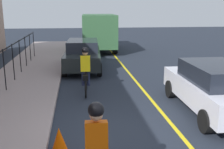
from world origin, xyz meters
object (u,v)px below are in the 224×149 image
at_px(parked_sedan_rear, 83,55).
at_px(traffic_cone_near, 59,139).
at_px(box_truck_background, 98,30).
at_px(cyclist_lead, 86,71).
at_px(patrol_sedan, 213,87).

xyz_separation_m(parked_sedan_rear, traffic_cone_near, (-8.59, 0.79, -0.55)).
xyz_separation_m(parked_sedan_rear, box_truck_background, (6.82, -1.42, 0.73)).
bearing_deg(cyclist_lead, patrol_sedan, -118.29).
bearing_deg(traffic_cone_near, parked_sedan_rear, -5.28).
height_order(box_truck_background, traffic_cone_near, box_truck_background).
xyz_separation_m(cyclist_lead, box_truck_background, (11.19, -1.42, 0.64)).
distance_m(patrol_sedan, traffic_cone_near, 5.08).
xyz_separation_m(cyclist_lead, patrol_sedan, (-2.38, -3.92, -0.09)).
bearing_deg(box_truck_background, traffic_cone_near, 174.13).
relative_size(cyclist_lead, traffic_cone_near, 3.28).
relative_size(cyclist_lead, box_truck_background, 0.27).
bearing_deg(cyclist_lead, parked_sedan_rear, 2.87).
xyz_separation_m(patrol_sedan, traffic_cone_near, (-1.84, 4.70, -0.55)).
bearing_deg(patrol_sedan, parked_sedan_rear, 31.39).
bearing_deg(parked_sedan_rear, box_truck_background, 171.70).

